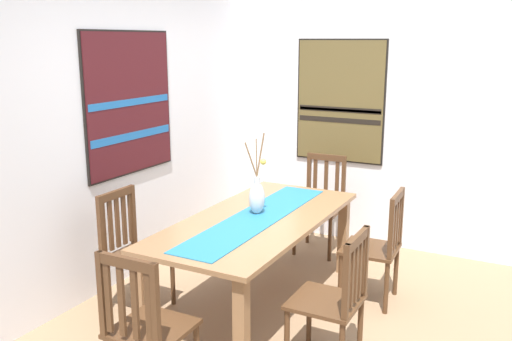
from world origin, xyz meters
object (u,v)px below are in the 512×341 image
at_px(chair_3, 131,249).
at_px(painting_on_side_wall, 340,101).
at_px(dining_table, 257,229).
at_px(chair_4, 145,326).
at_px(chair_0, 378,245).
at_px(chair_1, 335,297).
at_px(centerpiece_vase, 257,196).
at_px(chair_2, 321,204).
at_px(painting_on_back_wall, 129,103).

bearing_deg(chair_3, painting_on_side_wall, -20.81).
height_order(dining_table, chair_4, chair_4).
bearing_deg(chair_0, painting_on_side_wall, 32.08).
bearing_deg(chair_1, centerpiece_vase, 55.39).
height_order(centerpiece_vase, painting_on_side_wall, painting_on_side_wall).
bearing_deg(chair_4, chair_0, -23.32).
relative_size(chair_0, chair_3, 0.98).
bearing_deg(chair_0, chair_4, 156.68).
xyz_separation_m(chair_0, chair_2, (0.84, 0.80, 0.00)).
xyz_separation_m(chair_3, painting_on_back_wall, (0.53, 0.40, 1.04)).
bearing_deg(centerpiece_vase, chair_0, -63.50).
bearing_deg(chair_1, painting_on_side_wall, 19.47).
distance_m(dining_table, chair_2, 1.35).
distance_m(chair_1, painting_on_back_wall, 2.38).
xyz_separation_m(chair_1, painting_on_side_wall, (2.28, 0.80, 0.96)).
relative_size(dining_table, centerpiece_vase, 3.17).
relative_size(chair_0, chair_1, 1.00).
relative_size(dining_table, chair_2, 2.13).
xyz_separation_m(centerpiece_vase, chair_4, (-1.44, -0.05, -0.39)).
height_order(dining_table, painting_on_side_wall, painting_on_side_wall).
distance_m(chair_2, chair_3, 2.00).
bearing_deg(dining_table, centerpiece_vase, 27.41).
xyz_separation_m(chair_1, chair_3, (0.04, 1.66, 0.01)).
bearing_deg(dining_table, chair_0, -57.88).
height_order(painting_on_back_wall, painting_on_side_wall, painting_on_back_wall).
relative_size(chair_1, chair_2, 0.96).
height_order(centerpiece_vase, chair_4, centerpiece_vase).
bearing_deg(chair_2, chair_3, 155.30).
relative_size(painting_on_back_wall, painting_on_side_wall, 0.97).
xyz_separation_m(dining_table, chair_2, (1.34, -0.00, -0.15)).
distance_m(chair_3, painting_on_back_wall, 1.23).
bearing_deg(chair_3, chair_0, -59.04).
bearing_deg(painting_on_back_wall, centerpiece_vase, -88.52).
bearing_deg(chair_1, chair_4, 135.71).
bearing_deg(chair_4, chair_3, 43.79).
bearing_deg(chair_4, dining_table, 0.17).
distance_m(dining_table, chair_0, 0.96).
xyz_separation_m(chair_1, chair_4, (-0.84, 0.82, 0.00)).
height_order(chair_1, painting_on_side_wall, painting_on_side_wall).
height_order(chair_0, chair_2, chair_2).
relative_size(chair_4, painting_on_side_wall, 0.76).
bearing_deg(centerpiece_vase, chair_4, -178.13).
xyz_separation_m(centerpiece_vase, chair_2, (1.26, -0.05, -0.39)).
bearing_deg(chair_4, painting_on_back_wall, 41.47).
height_order(chair_2, chair_4, chair_2).
bearing_deg(chair_3, chair_2, -24.70).
height_order(chair_1, chair_3, chair_3).
bearing_deg(chair_1, painting_on_back_wall, 74.64).
relative_size(dining_table, chair_1, 2.21).
distance_m(dining_table, chair_4, 1.36).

